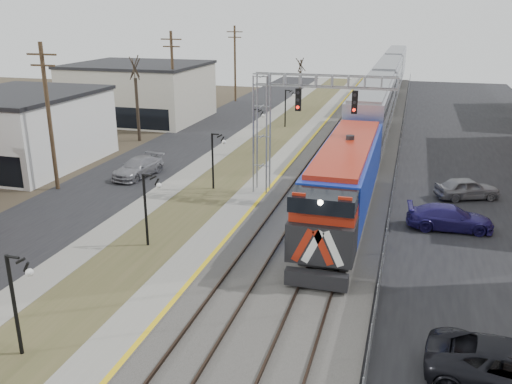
% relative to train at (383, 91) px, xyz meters
% --- Properties ---
extents(street_west, '(7.00, 120.00, 0.04)m').
position_rel_train_xyz_m(street_west, '(-17.00, -24.83, -2.90)').
color(street_west, black).
rests_on(street_west, ground).
extents(sidewalk, '(2.00, 120.00, 0.08)m').
position_rel_train_xyz_m(sidewalk, '(-12.50, -24.83, -2.88)').
color(sidewalk, gray).
rests_on(sidewalk, ground).
extents(grass_median, '(4.00, 120.00, 0.06)m').
position_rel_train_xyz_m(grass_median, '(-9.50, -24.83, -2.89)').
color(grass_median, '#444625').
rests_on(grass_median, ground).
extents(platform, '(2.00, 120.00, 0.24)m').
position_rel_train_xyz_m(platform, '(-6.50, -24.83, -2.80)').
color(platform, gray).
rests_on(platform, ground).
extents(ballast_bed, '(8.00, 120.00, 0.20)m').
position_rel_train_xyz_m(ballast_bed, '(-1.50, -24.83, -2.82)').
color(ballast_bed, '#595651').
rests_on(ballast_bed, ground).
extents(parking_lot, '(16.00, 120.00, 0.04)m').
position_rel_train_xyz_m(parking_lot, '(10.50, -24.83, -2.90)').
color(parking_lot, black).
rests_on(parking_lot, ground).
extents(platform_edge, '(0.24, 120.00, 0.01)m').
position_rel_train_xyz_m(platform_edge, '(-5.62, -24.83, -2.67)').
color(platform_edge, gold).
rests_on(platform_edge, platform).
extents(track_near, '(1.58, 120.00, 0.15)m').
position_rel_train_xyz_m(track_near, '(-3.50, -24.83, -2.64)').
color(track_near, '#2D2119').
rests_on(track_near, ballast_bed).
extents(track_far, '(1.58, 120.00, 0.15)m').
position_rel_train_xyz_m(track_far, '(-0.00, -24.83, -2.64)').
color(track_far, '#2D2119').
rests_on(track_far, ballast_bed).
extents(train, '(3.00, 85.85, 5.33)m').
position_rel_train_xyz_m(train, '(0.00, 0.00, 0.00)').
color(train, '#1531B0').
rests_on(train, ground).
extents(signal_gantry, '(9.00, 1.07, 8.15)m').
position_rel_train_xyz_m(signal_gantry, '(-4.28, -31.83, 2.67)').
color(signal_gantry, gray).
rests_on(signal_gantry, ground).
extents(lampposts, '(0.14, 62.14, 4.00)m').
position_rel_train_xyz_m(lampposts, '(-9.50, -41.54, -0.92)').
color(lampposts, black).
rests_on(lampposts, ground).
extents(utility_poles, '(0.28, 80.28, 10.00)m').
position_rel_train_xyz_m(utility_poles, '(-20.00, -34.83, 2.08)').
color(utility_poles, '#4C3823').
rests_on(utility_poles, ground).
extents(fence, '(0.04, 120.00, 1.60)m').
position_rel_train_xyz_m(fence, '(2.70, -24.83, -2.12)').
color(fence, gray).
rests_on(fence, ground).
extents(bare_trees, '(12.30, 42.30, 5.95)m').
position_rel_train_xyz_m(bare_trees, '(-18.16, -20.91, -0.22)').
color(bare_trees, '#382D23').
rests_on(bare_trees, ground).
extents(car_lot_d, '(4.89, 2.28, 1.38)m').
position_rel_train_xyz_m(car_lot_d, '(6.00, -34.99, -2.23)').
color(car_lot_d, navy).
rests_on(car_lot_d, ground).
extents(car_lot_e, '(4.47, 3.14, 1.41)m').
position_rel_train_xyz_m(car_lot_e, '(7.36, -29.09, -2.21)').
color(car_lot_e, gray).
rests_on(car_lot_e, ground).
extents(car_street_b, '(2.63, 5.06, 1.40)m').
position_rel_train_xyz_m(car_street_b, '(-15.96, -30.57, -2.22)').
color(car_street_b, gray).
rests_on(car_street_b, ground).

